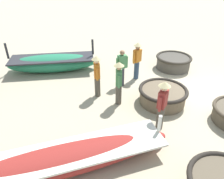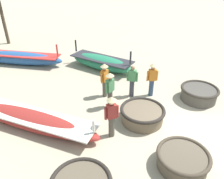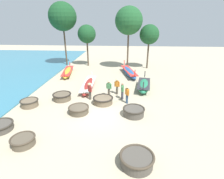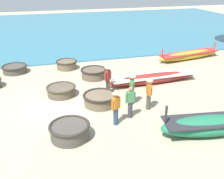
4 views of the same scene
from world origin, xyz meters
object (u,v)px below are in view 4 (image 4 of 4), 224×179
(long_boat_ochre_hull, at_px, (189,55))
(fisherman_hauling, at_px, (130,101))
(coracle_front_left, at_px, (15,69))
(coracle_nearest, at_px, (67,64))
(coracle_front_right, at_px, (70,131))
(fisherman_standing_left, at_px, (108,77))
(fisherman_with_hat, at_px, (149,92))
(coracle_far_left, at_px, (94,73))
(long_boat_green_hull, at_px, (153,78))
(fisherman_crouching, at_px, (116,105))
(coracle_weathered, at_px, (61,90))
(long_boat_red_hull, at_px, (209,125))
(fisherman_standing_right, at_px, (132,87))
(coracle_tilted, at_px, (100,99))

(long_boat_ochre_hull, xyz_separation_m, fisherman_hauling, (7.57, -7.70, 0.51))
(coracle_front_left, xyz_separation_m, fisherman_hauling, (8.04, 5.56, 0.55))
(coracle_nearest, bearing_deg, coracle_front_right, -6.15)
(coracle_front_right, relative_size, fisherman_hauling, 1.09)
(long_boat_ochre_hull, bearing_deg, fisherman_standing_left, -60.08)
(coracle_nearest, relative_size, fisherman_with_hat, 0.90)
(coracle_front_left, bearing_deg, coracle_far_left, 63.44)
(long_boat_green_hull, height_order, long_boat_ochre_hull, long_boat_ochre_hull)
(long_boat_ochre_hull, bearing_deg, coracle_front_right, -51.48)
(long_boat_green_hull, xyz_separation_m, fisherman_crouching, (4.14, -3.65, 0.66))
(fisherman_hauling, bearing_deg, fisherman_crouching, -62.96)
(coracle_far_left, distance_m, coracle_front_right, 6.89)
(fisherman_with_hat, relative_size, fisherman_hauling, 1.06)
(coracle_weathered, height_order, long_boat_red_hull, long_boat_red_hull)
(fisherman_with_hat, relative_size, fisherman_crouching, 1.00)
(coracle_far_left, bearing_deg, fisherman_standing_left, 5.87)
(coracle_weathered, xyz_separation_m, long_boat_green_hull, (-0.32, 5.68, -0.00))
(coracle_far_left, bearing_deg, fisherman_standing_right, 14.38)
(coracle_weathered, bearing_deg, coracle_nearest, 169.26)
(coracle_tilted, xyz_separation_m, long_boat_green_hull, (-2.04, 3.86, -0.03))
(coracle_far_left, xyz_separation_m, long_boat_ochre_hull, (-2.03, 8.25, -0.02))
(long_boat_red_hull, bearing_deg, long_boat_ochre_hull, 153.02)
(long_boat_green_hull, height_order, fisherman_crouching, fisherman_crouching)
(coracle_weathered, height_order, fisherman_with_hat, fisherman_with_hat)
(coracle_tilted, bearing_deg, coracle_front_right, -36.43)
(coracle_weathered, distance_m, fisherman_hauling, 4.47)
(coracle_front_right, height_order, long_boat_green_hull, long_boat_green_hull)
(coracle_front_left, distance_m, fisherman_crouching, 9.72)
(coracle_weathered, xyz_separation_m, fisherman_with_hat, (2.85, 4.02, 0.66))
(coracle_tilted, relative_size, fisherman_crouching, 1.07)
(coracle_front_right, bearing_deg, coracle_weathered, 178.69)
(coracle_tilted, relative_size, coracle_nearest, 1.19)
(coracle_front_right, distance_m, fisherman_with_hat, 4.42)
(coracle_tilted, relative_size, long_boat_red_hull, 0.42)
(coracle_tilted, relative_size, fisherman_hauling, 1.14)
(long_boat_green_hull, relative_size, long_boat_red_hull, 1.38)
(coracle_front_right, xyz_separation_m, fisherman_hauling, (-0.92, 2.96, 0.49))
(coracle_weathered, bearing_deg, fisherman_standing_right, 58.33)
(coracle_nearest, height_order, fisherman_with_hat, fisherman_with_hat)
(fisherman_standing_right, bearing_deg, coracle_weathered, -121.67)
(coracle_front_right, relative_size, coracle_tilted, 0.95)
(coracle_weathered, relative_size, coracle_nearest, 1.10)
(coracle_tilted, height_order, fisherman_standing_left, fisherman_standing_left)
(long_boat_green_hull, xyz_separation_m, long_boat_red_hull, (5.96, -0.11, 0.12))
(fisherman_standing_left, bearing_deg, coracle_nearest, -160.53)
(long_boat_ochre_hull, relative_size, fisherman_hauling, 3.74)
(coracle_weathered, relative_size, long_boat_green_hull, 0.28)
(coracle_weathered, xyz_separation_m, fisherman_standing_right, (2.10, 3.41, 0.66))
(coracle_far_left, xyz_separation_m, long_boat_red_hull, (7.78, 3.25, 0.08))
(coracle_front_right, distance_m, coracle_front_left, 9.33)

